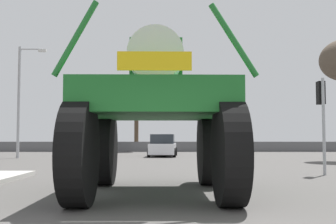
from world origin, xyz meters
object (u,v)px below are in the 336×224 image
at_px(bare_tree_far_center, 135,97).
at_px(sedan_ahead, 162,146).
at_px(streetlight_far_left, 20,95).
at_px(traffic_signal_near_right, 320,104).
at_px(oversize_sprayer, 155,113).

bearing_deg(bare_tree_far_center, sedan_ahead, -74.05).
relative_size(sedan_ahead, streetlight_far_left, 0.59).
height_order(streetlight_far_left, bare_tree_far_center, streetlight_far_left).
distance_m(traffic_signal_near_right, bare_tree_far_center, 24.08).
height_order(sedan_ahead, traffic_signal_near_right, traffic_signal_near_right).
relative_size(streetlight_far_left, bare_tree_far_center, 1.15).
bearing_deg(traffic_signal_near_right, oversize_sprayer, -139.87).
bearing_deg(streetlight_far_left, oversize_sprayer, -60.64).
bearing_deg(streetlight_far_left, bare_tree_far_center, 60.13).
distance_m(streetlight_far_left, bare_tree_far_center, 13.03).
bearing_deg(bare_tree_far_center, streetlight_far_left, -119.87).
bearing_deg(traffic_signal_near_right, sedan_ahead, 113.47).
bearing_deg(streetlight_far_left, sedan_ahead, 15.29).
bearing_deg(oversize_sprayer, bare_tree_far_center, 4.49).
xyz_separation_m(traffic_signal_near_right, bare_tree_far_center, (-8.43, 22.43, 2.42)).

